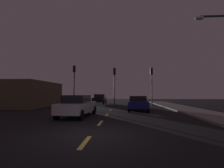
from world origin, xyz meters
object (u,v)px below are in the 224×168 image
car_stopped_ahead (138,103)px  car_oncoming_far (100,99)px  traffic_signal_center (115,79)px  street_lamp_right (223,55)px  car_adjacent_lane (77,106)px  traffic_signal_left (74,78)px  traffic_signal_right (152,79)px

car_stopped_ahead → car_oncoming_far: 11.90m
traffic_signal_center → car_stopped_ahead: (2.51, -5.86, -2.78)m
car_oncoming_far → street_lamp_right: (9.98, -16.39, 3.25)m
car_adjacent_lane → traffic_signal_center: bearing=78.6°
traffic_signal_left → car_stopped_ahead: traffic_signal_left is taller
street_lamp_right → traffic_signal_right: bearing=102.4°
traffic_signal_left → car_stopped_ahead: size_ratio=1.26×
car_stopped_ahead → car_adjacent_lane: size_ratio=0.94×
traffic_signal_left → car_adjacent_lane: traffic_signal_left is taller
traffic_signal_right → car_adjacent_lane: bearing=-123.6°
car_adjacent_lane → car_oncoming_far: size_ratio=1.06×
traffic_signal_right → car_stopped_ahead: size_ratio=1.17×
car_stopped_ahead → traffic_signal_center: bearing=113.2°
traffic_signal_center → traffic_signal_left: bearing=180.0°
traffic_signal_left → street_lamp_right: size_ratio=0.82×
car_stopped_ahead → car_oncoming_far: (-5.14, 10.73, 0.05)m
traffic_signal_left → traffic_signal_center: bearing=-0.0°
traffic_signal_right → traffic_signal_center: bearing=180.0°
street_lamp_right → car_adjacent_lane: bearing=173.3°
traffic_signal_center → street_lamp_right: size_ratio=0.76×
traffic_signal_right → street_lamp_right: (2.53, -11.52, 0.53)m
traffic_signal_center → street_lamp_right: bearing=-57.5°
street_lamp_right → traffic_signal_left: bearing=137.9°
traffic_signal_left → street_lamp_right: bearing=-42.1°
car_adjacent_lane → traffic_signal_left: bearing=107.6°
car_stopped_ahead → car_oncoming_far: bearing=115.6°
traffic_signal_center → car_adjacent_lane: bearing=-101.4°
car_stopped_ahead → traffic_signal_left: bearing=143.5°
car_adjacent_lane → street_lamp_right: street_lamp_right is taller
traffic_signal_left → traffic_signal_right: (10.22, -0.00, -0.24)m
car_adjacent_lane → street_lamp_right: bearing=-6.7°
traffic_signal_right → street_lamp_right: bearing=-77.6°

